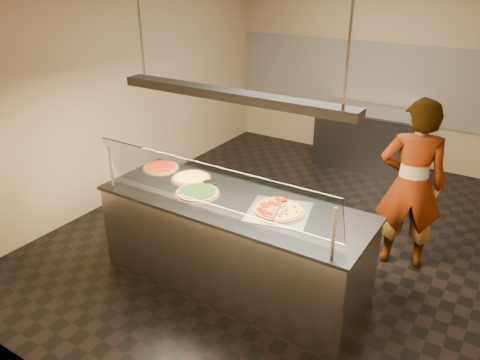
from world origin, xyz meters
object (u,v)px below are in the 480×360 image
Objects in this scene: pizza_tomato at (161,167)px; prep_table at (364,138)px; worker at (411,185)px; perforated_tray at (279,211)px; half_pizza_sausage at (290,212)px; pizza_spatula at (204,179)px; heat_lamp_housing at (232,95)px; half_pizza_pepperoni at (268,206)px; pizza_cheese at (191,178)px; pizza_spinach at (198,192)px; serving_counter at (233,243)px; sneeze_guard at (211,186)px.

pizza_tomato is 0.27× the size of prep_table.
perforated_tray is at bearing 37.27° from worker.
half_pizza_sausage is 0.27× the size of worker.
heat_lamp_housing is at bearing -23.00° from pizza_spatula.
pizza_spatula is at bearing 168.93° from half_pizza_pepperoni.
half_pizza_sausage is at bearing 40.76° from worker.
half_pizza_sausage is 1.46m from worker.
pizza_cheese is at bearing -5.70° from pizza_tomato.
half_pizza_sausage is 1.70m from pizza_tomato.
pizza_tomato is at bearing 176.94° from pizza_spatula.
pizza_spinach is 3.85m from prep_table.
half_pizza_sausage is at bearing -6.78° from pizza_tomato.
perforated_tray is 0.98m from pizza_spatula.
half_pizza_pepperoni is at bearing 6.52° from serving_counter.
serving_counter is 6.59× the size of pizza_tomato.
pizza_spatula is (-0.12, 0.26, 0.01)m from pizza_spinach.
perforated_tray is at bearing 5.14° from serving_counter.
half_pizza_pepperoni is 1.02m from pizza_cheese.
prep_table is at bearing 71.64° from pizza_tomato.
sneeze_guard reaches higher than pizza_tomato.
pizza_cheese is at bearing -101.24° from prep_table.
heat_lamp_housing reaches higher than pizza_spinach.
sneeze_guard is at bearing -38.05° from pizza_spinach.
serving_counter is 1.92m from worker.
sneeze_guard is 8.59× the size of pizza_spatula.
prep_table is at bearing 98.04° from half_pizza_sausage.
pizza_cheese is at bearing 163.00° from serving_counter.
serving_counter is 1.48m from heat_lamp_housing.
half_pizza_pepperoni is at bearing -7.80° from pizza_tomato.
sneeze_guard is 4.91× the size of half_pizza_sausage.
pizza_spinach is at bearing -172.42° from serving_counter.
pizza_cheese is 0.15m from pizza_spatula.
half_pizza_pepperoni is (0.37, 0.38, -0.26)m from sneeze_guard.
half_pizza_sausage reaches higher than pizza_tomato.
sneeze_guard is at bearing -48.17° from pizza_spatula.
perforated_tray is at bearing 39.14° from sneeze_guard.
prep_table is at bearing 89.09° from serving_counter.
pizza_spinach reaches higher than prep_table.
sneeze_guard is 1.05× the size of heat_lamp_housing.
worker reaches higher than pizza_cheese.
perforated_tray is 3.75m from prep_table.
worker is (1.98, 1.10, -0.02)m from pizza_cheese.
pizza_spinach is at bearing 141.95° from sneeze_guard.
perforated_tray is 0.45× the size of prep_table.
worker is (2.44, 1.05, -0.02)m from pizza_tomato.
pizza_spinach is at bearing 20.01° from worker.
half_pizza_sausage reaches higher than pizza_cheese.
pizza_spinach is (-0.85, -0.09, 0.01)m from perforated_tray.
heat_lamp_housing is (-0.58, -0.04, 0.99)m from half_pizza_sausage.
pizza_spatula is at bearing -3.06° from pizza_tomato.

